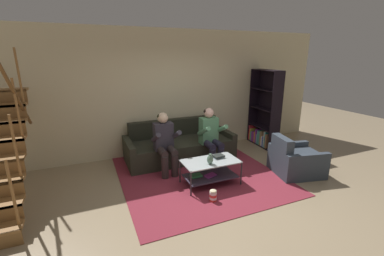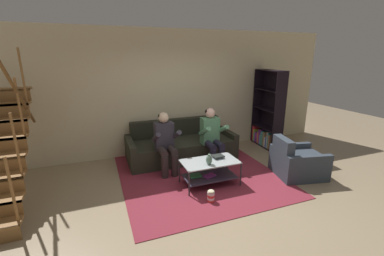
{
  "view_description": "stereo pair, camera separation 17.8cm",
  "coord_description": "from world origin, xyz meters",
  "px_view_note": "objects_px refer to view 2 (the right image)",
  "views": [
    {
      "loc": [
        -1.93,
        -3.39,
        2.32
      ],
      "look_at": [
        -0.1,
        0.9,
        0.99
      ],
      "focal_mm": 24.0,
      "sensor_mm": 36.0,
      "label": 1
    },
    {
      "loc": [
        -1.76,
        -3.45,
        2.32
      ],
      "look_at": [
        -0.1,
        0.9,
        0.99
      ],
      "focal_mm": 24.0,
      "sensor_mm": 36.0,
      "label": 2
    }
  ],
  "objects_px": {
    "person_seated_left": "(166,141)",
    "armchair": "(297,162)",
    "book_stack": "(218,156)",
    "popcorn_tub": "(211,196)",
    "bookshelf": "(268,120)",
    "couch": "(181,146)",
    "vase": "(209,160)",
    "coffee_table": "(209,169)",
    "person_seated_right": "(212,135)"
  },
  "relations": [
    {
      "from": "coffee_table",
      "to": "bookshelf",
      "type": "bearing_deg",
      "value": 31.45
    },
    {
      "from": "vase",
      "to": "book_stack",
      "type": "distance_m",
      "value": 0.35
    },
    {
      "from": "person_seated_right",
      "to": "vase",
      "type": "relative_size",
      "value": 6.52
    },
    {
      "from": "bookshelf",
      "to": "armchair",
      "type": "height_order",
      "value": "bookshelf"
    },
    {
      "from": "book_stack",
      "to": "armchair",
      "type": "distance_m",
      "value": 1.63
    },
    {
      "from": "book_stack",
      "to": "bookshelf",
      "type": "distance_m",
      "value": 2.49
    },
    {
      "from": "bookshelf",
      "to": "armchair",
      "type": "bearing_deg",
      "value": -107.24
    },
    {
      "from": "coffee_table",
      "to": "bookshelf",
      "type": "xyz_separation_m",
      "value": [
        2.31,
        1.41,
        0.39
      ]
    },
    {
      "from": "couch",
      "to": "person_seated_left",
      "type": "xyz_separation_m",
      "value": [
        -0.51,
        -0.58,
        0.38
      ]
    },
    {
      "from": "person_seated_right",
      "to": "bookshelf",
      "type": "distance_m",
      "value": 1.97
    },
    {
      "from": "person_seated_left",
      "to": "popcorn_tub",
      "type": "xyz_separation_m",
      "value": [
        0.37,
        -1.37,
        -0.56
      ]
    },
    {
      "from": "person_seated_left",
      "to": "armchair",
      "type": "distance_m",
      "value": 2.65
    },
    {
      "from": "couch",
      "to": "bookshelf",
      "type": "height_order",
      "value": "bookshelf"
    },
    {
      "from": "person_seated_left",
      "to": "vase",
      "type": "xyz_separation_m",
      "value": [
        0.53,
        -0.94,
        -0.12
      ]
    },
    {
      "from": "coffee_table",
      "to": "popcorn_tub",
      "type": "height_order",
      "value": "coffee_table"
    },
    {
      "from": "coffee_table",
      "to": "person_seated_right",
      "type": "bearing_deg",
      "value": 62.03
    },
    {
      "from": "person_seated_left",
      "to": "vase",
      "type": "bearing_deg",
      "value": -60.65
    },
    {
      "from": "vase",
      "to": "coffee_table",
      "type": "bearing_deg",
      "value": 63.75
    },
    {
      "from": "bookshelf",
      "to": "popcorn_tub",
      "type": "xyz_separation_m",
      "value": [
        -2.53,
        -1.97,
        -0.59
      ]
    },
    {
      "from": "couch",
      "to": "armchair",
      "type": "distance_m",
      "value": 2.51
    },
    {
      "from": "couch",
      "to": "popcorn_tub",
      "type": "height_order",
      "value": "couch"
    },
    {
      "from": "person_seated_left",
      "to": "armchair",
      "type": "height_order",
      "value": "person_seated_left"
    },
    {
      "from": "book_stack",
      "to": "bookshelf",
      "type": "relative_size",
      "value": 0.11
    },
    {
      "from": "popcorn_tub",
      "to": "book_stack",
      "type": "bearing_deg",
      "value": 55.92
    },
    {
      "from": "person_seated_right",
      "to": "armchair",
      "type": "xyz_separation_m",
      "value": [
        1.35,
        -1.09,
        -0.4
      ]
    },
    {
      "from": "vase",
      "to": "popcorn_tub",
      "type": "height_order",
      "value": "vase"
    },
    {
      "from": "person_seated_left",
      "to": "bookshelf",
      "type": "bearing_deg",
      "value": 11.62
    },
    {
      "from": "armchair",
      "to": "popcorn_tub",
      "type": "bearing_deg",
      "value": -171.99
    },
    {
      "from": "book_stack",
      "to": "armchair",
      "type": "xyz_separation_m",
      "value": [
        1.57,
        -0.36,
        -0.22
      ]
    },
    {
      "from": "armchair",
      "to": "coffee_table",
      "type": "bearing_deg",
      "value": 171.36
    },
    {
      "from": "coffee_table",
      "to": "vase",
      "type": "height_order",
      "value": "vase"
    },
    {
      "from": "person_seated_left",
      "to": "coffee_table",
      "type": "relative_size",
      "value": 1.19
    },
    {
      "from": "coffee_table",
      "to": "armchair",
      "type": "relative_size",
      "value": 1.0
    },
    {
      "from": "bookshelf",
      "to": "popcorn_tub",
      "type": "bearing_deg",
      "value": -142.09
    },
    {
      "from": "couch",
      "to": "vase",
      "type": "bearing_deg",
      "value": -89.37
    },
    {
      "from": "bookshelf",
      "to": "popcorn_tub",
      "type": "distance_m",
      "value": 3.26
    },
    {
      "from": "coffee_table",
      "to": "book_stack",
      "type": "height_order",
      "value": "book_stack"
    },
    {
      "from": "person_seated_left",
      "to": "book_stack",
      "type": "height_order",
      "value": "person_seated_left"
    },
    {
      "from": "popcorn_tub",
      "to": "couch",
      "type": "bearing_deg",
      "value": 85.96
    },
    {
      "from": "vase",
      "to": "bookshelf",
      "type": "distance_m",
      "value": 2.83
    },
    {
      "from": "book_stack",
      "to": "popcorn_tub",
      "type": "relative_size",
      "value": 1.02
    },
    {
      "from": "person_seated_left",
      "to": "book_stack",
      "type": "xyz_separation_m",
      "value": [
        0.81,
        -0.73,
        -0.18
      ]
    },
    {
      "from": "book_stack",
      "to": "bookshelf",
      "type": "xyz_separation_m",
      "value": [
        2.1,
        1.33,
        0.21
      ]
    },
    {
      "from": "person_seated_left",
      "to": "book_stack",
      "type": "bearing_deg",
      "value": -42.36
    },
    {
      "from": "coffee_table",
      "to": "person_seated_left",
      "type": "bearing_deg",
      "value": 125.79
    },
    {
      "from": "person_seated_right",
      "to": "bookshelf",
      "type": "xyz_separation_m",
      "value": [
        1.88,
        0.6,
        0.02
      ]
    },
    {
      "from": "vase",
      "to": "book_stack",
      "type": "xyz_separation_m",
      "value": [
        0.28,
        0.21,
        -0.06
      ]
    },
    {
      "from": "person_seated_right",
      "to": "popcorn_tub",
      "type": "relative_size",
      "value": 5.9
    },
    {
      "from": "coffee_table",
      "to": "book_stack",
      "type": "xyz_separation_m",
      "value": [
        0.22,
        0.08,
        0.19
      ]
    },
    {
      "from": "couch",
      "to": "coffee_table",
      "type": "xyz_separation_m",
      "value": [
        0.08,
        -1.4,
        0.02
      ]
    }
  ]
}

